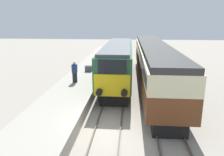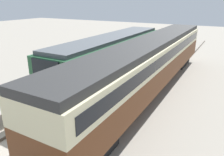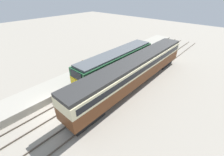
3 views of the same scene
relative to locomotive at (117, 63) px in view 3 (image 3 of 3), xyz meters
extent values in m
plane|color=gray|center=(0.00, -10.44, -2.15)|extent=(120.00, 120.00, 0.00)
cube|color=#9E998C|center=(-3.30, -2.44, -1.71)|extent=(3.50, 50.00, 0.87)
cube|color=#4C4238|center=(-0.72, -5.44, -2.08)|extent=(0.07, 60.00, 0.14)
cube|color=#4C4238|center=(0.72, -5.44, -2.08)|extent=(0.07, 60.00, 0.14)
cube|color=#4C4238|center=(2.68, -5.44, -2.08)|extent=(0.07, 60.00, 0.14)
cube|color=#4C4238|center=(4.12, -5.44, -2.08)|extent=(0.07, 60.00, 0.14)
cube|color=black|center=(0.00, -4.48, -1.65)|extent=(2.03, 4.00, 1.00)
cube|color=black|center=(0.00, 4.57, -1.65)|extent=(2.03, 4.00, 1.00)
cube|color=#235633|center=(0.00, 0.04, 0.15)|extent=(2.70, 14.05, 2.59)
cube|color=yellow|center=(0.00, -7.02, -0.37)|extent=(2.48, 0.10, 1.56)
cube|color=black|center=(0.00, -7.02, 0.93)|extent=(1.89, 0.10, 0.93)
cube|color=#4C5156|center=(0.00, 0.04, 1.57)|extent=(2.38, 13.49, 0.24)
cylinder|color=black|center=(-0.85, -7.23, -0.80)|extent=(0.44, 0.35, 0.44)
cylinder|color=black|center=(0.85, -7.23, -0.80)|extent=(0.44, 0.35, 0.44)
cube|color=black|center=(3.40, -8.84, -1.67)|extent=(1.89, 3.60, 0.95)
cube|color=black|center=(3.40, 8.18, -1.67)|extent=(1.89, 3.60, 0.95)
cube|color=brown|center=(3.40, -0.33, -0.46)|extent=(2.70, 21.42, 1.47)
cube|color=beige|center=(3.40, -0.33, 0.85)|extent=(2.71, 21.42, 1.15)
cube|color=black|center=(3.40, -0.33, 0.85)|extent=(2.75, 20.56, 0.63)
cube|color=#2D2D2D|center=(3.40, -0.33, 1.60)|extent=(2.48, 21.42, 0.36)
cube|color=black|center=(-3.51, -3.35, -0.85)|extent=(0.36, 0.24, 0.86)
cube|color=navy|center=(-3.51, -3.35, -0.06)|extent=(0.44, 0.26, 0.72)
sphere|color=tan|center=(-3.51, -3.35, 0.42)|extent=(0.23, 0.23, 0.23)
cube|color=#4C4C51|center=(-3.10, 0.83, -0.98)|extent=(0.70, 0.56, 0.60)
camera|label=1|loc=(1.18, -21.17, 3.95)|focal=35.00mm
camera|label=2|loc=(8.29, -14.80, 4.26)|focal=35.00mm
camera|label=3|loc=(12.40, -15.12, 9.04)|focal=24.00mm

